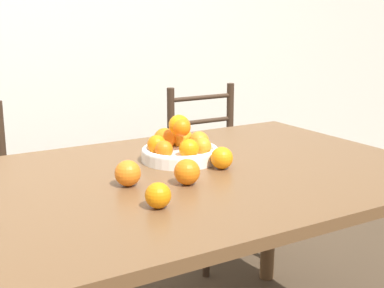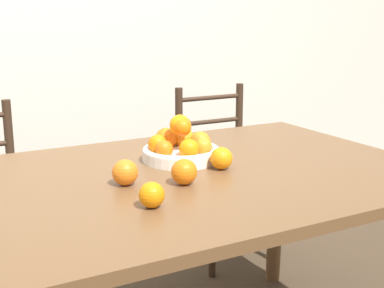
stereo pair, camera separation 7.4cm
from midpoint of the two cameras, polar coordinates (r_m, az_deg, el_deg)
name	(u,v)px [view 2 (the right image)]	position (r m, az deg, el deg)	size (l,w,h in m)	color
wall_back	(32,12)	(3.13, -16.08, 13.40)	(8.00, 0.06, 2.60)	silver
dining_table	(155,203)	(1.73, -2.76, -6.32)	(1.85, 1.08, 0.78)	brown
fruit_bowl	(181,147)	(1.89, -0.08, -0.30)	(0.27, 0.27, 0.16)	white
orange_loose_0	(184,172)	(1.62, 0.47, -2.99)	(0.08, 0.08, 0.08)	orange
orange_loose_1	(221,158)	(1.79, 4.35, -1.54)	(0.08, 0.08, 0.08)	orange
orange_loose_2	(152,195)	(1.43, -2.84, -5.45)	(0.07, 0.07, 0.07)	orange
orange_loose_3	(125,172)	(1.63, -5.85, -3.04)	(0.08, 0.08, 0.08)	orange
chair_right	(223,175)	(2.88, 4.01, -3.29)	(0.42, 0.40, 0.91)	#382619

